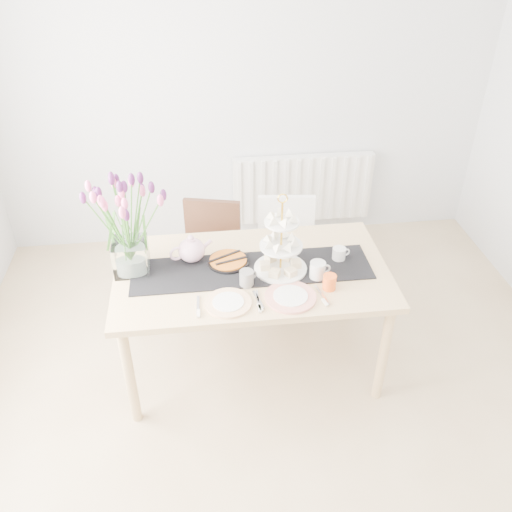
{
  "coord_description": "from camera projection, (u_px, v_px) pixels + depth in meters",
  "views": [
    {
      "loc": [
        -0.4,
        -1.91,
        2.61
      ],
      "look_at": [
        -0.1,
        0.59,
        0.88
      ],
      "focal_mm": 38.0,
      "sensor_mm": 36.0,
      "label": 1
    }
  ],
  "objects": [
    {
      "name": "mug_white",
      "position": [
        318.0,
        270.0,
        3.08
      ],
      "size": [
        0.1,
        0.1,
        0.11
      ],
      "primitive_type": "cylinder",
      "rotation": [
        0.0,
        0.0,
        0.18
      ],
      "color": "silver",
      "rests_on": "dining_table"
    },
    {
      "name": "cake_stand",
      "position": [
        281.0,
        252.0,
        3.09
      ],
      "size": [
        0.31,
        0.31,
        0.45
      ],
      "rotation": [
        0.0,
        0.0,
        -0.03
      ],
      "color": "gold",
      "rests_on": "dining_table"
    },
    {
      "name": "dining_table",
      "position": [
        252.0,
        280.0,
        3.22
      ],
      "size": [
        1.6,
        0.9,
        0.75
      ],
      "color": "tan",
      "rests_on": "ground"
    },
    {
      "name": "plate_left",
      "position": [
        228.0,
        303.0,
        2.91
      ],
      "size": [
        0.26,
        0.26,
        0.01
      ],
      "primitive_type": "cylinder",
      "rotation": [
        0.0,
        0.0,
        -0.04
      ],
      "color": "white",
      "rests_on": "dining_table"
    },
    {
      "name": "mug_orange",
      "position": [
        329.0,
        282.0,
        3.0
      ],
      "size": [
        0.11,
        0.11,
        0.09
      ],
      "primitive_type": "cylinder",
      "rotation": [
        0.0,
        0.0,
        0.74
      ],
      "color": "#FE5D1C",
      "rests_on": "dining_table"
    },
    {
      "name": "tart_tin",
      "position": [
        228.0,
        261.0,
        3.22
      ],
      "size": [
        0.25,
        0.25,
        0.03
      ],
      "rotation": [
        0.0,
        0.0,
        0.03
      ],
      "color": "black",
      "rests_on": "dining_table"
    },
    {
      "name": "tulip_vase",
      "position": [
        124.0,
        212.0,
        2.95
      ],
      "size": [
        0.71,
        0.71,
        0.61
      ],
      "rotation": [
        0.0,
        0.0,
        -0.28
      ],
      "color": "silver",
      "rests_on": "dining_table"
    },
    {
      "name": "radiator",
      "position": [
        302.0,
        188.0,
        4.67
      ],
      "size": [
        1.2,
        0.08,
        0.6
      ],
      "primitive_type": "cube",
      "color": "white",
      "rests_on": "room_shell"
    },
    {
      "name": "table_runner",
      "position": [
        252.0,
        269.0,
        3.17
      ],
      "size": [
        1.4,
        0.35,
        0.01
      ],
      "primitive_type": "cube",
      "color": "black",
      "rests_on": "dining_table"
    },
    {
      "name": "chair_white",
      "position": [
        286.0,
        246.0,
        3.89
      ],
      "size": [
        0.45,
        0.45,
        0.82
      ],
      "rotation": [
        0.0,
        0.0,
        -0.11
      ],
      "color": "white",
      "rests_on": "ground"
    },
    {
      "name": "cream_jug",
      "position": [
        339.0,
        254.0,
        3.24
      ],
      "size": [
        0.09,
        0.09,
        0.08
      ],
      "primitive_type": "cylinder",
      "rotation": [
        0.0,
        0.0,
        0.16
      ],
      "color": "silver",
      "rests_on": "dining_table"
    },
    {
      "name": "teapot",
      "position": [
        192.0,
        250.0,
        3.2
      ],
      "size": [
        0.31,
        0.27,
        0.17
      ],
      "primitive_type": null,
      "rotation": [
        0.0,
        0.0,
        0.3
      ],
      "color": "white",
      "rests_on": "dining_table"
    },
    {
      "name": "plate_right",
      "position": [
        290.0,
        297.0,
        2.95
      ],
      "size": [
        0.34,
        0.34,
        0.01
      ],
      "primitive_type": "cylinder",
      "rotation": [
        0.0,
        0.0,
        0.23
      ],
      "color": "silver",
      "rests_on": "dining_table"
    },
    {
      "name": "room_shell",
      "position": [
        295.0,
        252.0,
        2.35
      ],
      "size": [
        4.5,
        4.5,
        4.5
      ],
      "color": "tan",
      "rests_on": "ground"
    },
    {
      "name": "chair_brown",
      "position": [
        211.0,
        250.0,
        3.85
      ],
      "size": [
        0.48,
        0.48,
        0.81
      ],
      "rotation": [
        0.0,
        0.0,
        -0.24
      ],
      "color": "#351F13",
      "rests_on": "ground"
    },
    {
      "name": "mug_grey",
      "position": [
        247.0,
        278.0,
        3.02
      ],
      "size": [
        0.11,
        0.11,
        0.09
      ],
      "primitive_type": "cylinder",
      "rotation": [
        0.0,
        0.0,
        0.57
      ],
      "color": "slate",
      "rests_on": "dining_table"
    }
  ]
}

